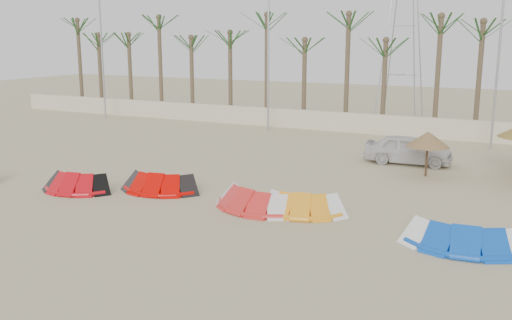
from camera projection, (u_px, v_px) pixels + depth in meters
The scene contains 14 objects.
ground at pixel (174, 235), 18.35m from camera, with size 120.00×120.00×0.00m, color tan.
boundary_wall at pixel (363, 123), 37.50m from camera, with size 60.00×0.30×1.30m, color beige.
palm_line at pixel (383, 33), 37.30m from camera, with size 52.00×4.00×7.70m.
lamp_a at pixel (102, 43), 43.28m from camera, with size 1.25×0.14×11.00m.
lamp_b at pixel (269, 44), 37.24m from camera, with size 1.25×0.14×11.00m.
lamp_c at pixel (500, 45), 31.19m from camera, with size 1.25×0.14×11.00m.
pylon at pixel (398, 122), 42.46m from camera, with size 3.00×3.00×14.00m, color #A5A8AD, non-canonical shape.
kite_red_left at pixel (81, 181), 23.52m from camera, with size 3.17×1.94×0.90m.
kite_red_mid at pixel (163, 181), 23.50m from camera, with size 3.45×1.96×0.90m.
kite_red_right at pixel (255, 197), 21.16m from camera, with size 3.71×2.39×0.90m.
kite_orange at pixel (305, 202), 20.54m from camera, with size 3.31×2.13×0.90m.
kite_blue at pixel (467, 233), 17.24m from camera, with size 3.74×1.81×0.90m.
parasol_left at pixel (428, 139), 25.68m from camera, with size 1.95×1.95×2.08m.
car at pixel (408, 149), 28.46m from camera, with size 1.72×4.27×1.46m, color silver.
Camera 1 is at (10.08, -14.46, 6.25)m, focal length 40.00 mm.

